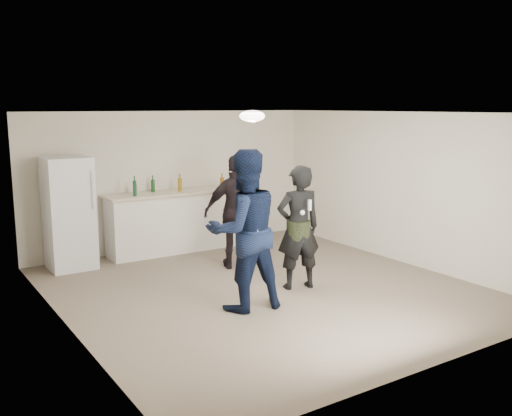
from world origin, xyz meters
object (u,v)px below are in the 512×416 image
fridge (69,213)px  woman (298,228)px  man (244,230)px  shaker (135,189)px  spectator (238,212)px  counter (179,222)px

fridge → woman: (2.45, -2.83, -0.01)m
man → fridge: bearing=-60.4°
shaker → spectator: 1.96m
fridge → counter: bearing=2.0°
fridge → shaker: bearing=7.4°
fridge → spectator: 2.70m
spectator → counter: bearing=-56.7°
man → spectator: size_ratio=1.13×
woman → spectator: 1.39m
shaker → woman: size_ratio=0.10×
shaker → spectator: bearing=-55.8°
fridge → man: (1.36, -3.12, 0.13)m
counter → woman: bearing=-80.5°
counter → shaker: bearing=173.9°
shaker → fridge: bearing=-172.6°
counter → spectator: bearing=-78.5°
woman → fridge: bearing=-35.1°
shaker → counter: bearing=-6.1°
counter → spectator: spectator is taller
fridge → spectator: bearing=-32.5°
man → shaker: bearing=-80.9°
counter → woman: 2.96m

